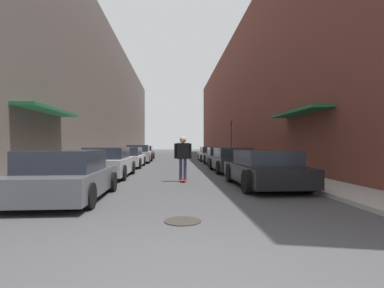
{
  "coord_description": "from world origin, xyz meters",
  "views": [
    {
      "loc": [
        -0.16,
        -3.2,
        1.46
      ],
      "look_at": [
        0.71,
        10.77,
        1.47
      ],
      "focal_mm": 28.0,
      "sensor_mm": 36.0,
      "label": 1
    }
  ],
  "objects_px": {
    "parked_car_right_1": "(232,160)",
    "parked_car_right_3": "(210,154)",
    "parked_car_left_0": "(66,176)",
    "traffic_light": "(231,135)",
    "parked_car_left_1": "(108,163)",
    "manhole_cover": "(183,221)",
    "parked_car_left_2": "(127,158)",
    "parked_car_right_0": "(264,169)",
    "parked_car_left_4": "(144,153)",
    "parked_car_right_2": "(220,157)",
    "parked_car_left_3": "(139,154)",
    "skateboarder": "(183,154)"
  },
  "relations": [
    {
      "from": "parked_car_right_0",
      "to": "parked_car_right_2",
      "type": "xyz_separation_m",
      "value": [
        0.15,
        10.64,
        -0.02
      ]
    },
    {
      "from": "parked_car_right_3",
      "to": "manhole_cover",
      "type": "distance_m",
      "value": 20.47
    },
    {
      "from": "parked_car_left_0",
      "to": "parked_car_right_2",
      "type": "bearing_deg",
      "value": 64.29
    },
    {
      "from": "parked_car_right_2",
      "to": "parked_car_right_3",
      "type": "bearing_deg",
      "value": 90.46
    },
    {
      "from": "parked_car_left_0",
      "to": "skateboarder",
      "type": "distance_m",
      "value": 4.89
    },
    {
      "from": "parked_car_left_0",
      "to": "skateboarder",
      "type": "relative_size",
      "value": 2.33
    },
    {
      "from": "parked_car_right_1",
      "to": "traffic_light",
      "type": "relative_size",
      "value": 1.27
    },
    {
      "from": "parked_car_right_3",
      "to": "parked_car_left_0",
      "type": "bearing_deg",
      "value": -108.66
    },
    {
      "from": "parked_car_left_1",
      "to": "traffic_light",
      "type": "relative_size",
      "value": 1.22
    },
    {
      "from": "parked_car_left_2",
      "to": "parked_car_right_3",
      "type": "bearing_deg",
      "value": 47.11
    },
    {
      "from": "parked_car_left_0",
      "to": "parked_car_left_2",
      "type": "relative_size",
      "value": 0.98
    },
    {
      "from": "parked_car_left_0",
      "to": "traffic_light",
      "type": "xyz_separation_m",
      "value": [
        8.16,
        19.4,
        1.68
      ]
    },
    {
      "from": "parked_car_right_2",
      "to": "traffic_light",
      "type": "distance_m",
      "value": 7.32
    },
    {
      "from": "parked_car_left_3",
      "to": "parked_car_left_4",
      "type": "bearing_deg",
      "value": 90.83
    },
    {
      "from": "parked_car_right_3",
      "to": "parked_car_right_0",
      "type": "bearing_deg",
      "value": -90.4
    },
    {
      "from": "parked_car_left_1",
      "to": "parked_car_left_4",
      "type": "distance_m",
      "value": 15.95
    },
    {
      "from": "parked_car_right_2",
      "to": "parked_car_left_2",
      "type": "bearing_deg",
      "value": -167.28
    },
    {
      "from": "parked_car_right_3",
      "to": "skateboarder",
      "type": "bearing_deg",
      "value": -101.31
    },
    {
      "from": "skateboarder",
      "to": "parked_car_left_4",
      "type": "bearing_deg",
      "value": 100.43
    },
    {
      "from": "parked_car_right_1",
      "to": "parked_car_right_3",
      "type": "height_order",
      "value": "parked_car_right_1"
    },
    {
      "from": "parked_car_right_2",
      "to": "parked_car_right_3",
      "type": "height_order",
      "value": "parked_car_right_2"
    },
    {
      "from": "parked_car_left_0",
      "to": "parked_car_left_3",
      "type": "relative_size",
      "value": 0.94
    },
    {
      "from": "parked_car_right_0",
      "to": "traffic_light",
      "type": "height_order",
      "value": "traffic_light"
    },
    {
      "from": "parked_car_left_0",
      "to": "parked_car_right_1",
      "type": "bearing_deg",
      "value": 52.22
    },
    {
      "from": "parked_car_left_1",
      "to": "parked_car_right_3",
      "type": "height_order",
      "value": "parked_car_left_1"
    },
    {
      "from": "parked_car_left_2",
      "to": "manhole_cover",
      "type": "distance_m",
      "value": 13.97
    },
    {
      "from": "parked_car_right_2",
      "to": "parked_car_left_0",
      "type": "bearing_deg",
      "value": -115.71
    },
    {
      "from": "parked_car_left_4",
      "to": "skateboarder",
      "type": "bearing_deg",
      "value": -79.57
    },
    {
      "from": "parked_car_left_4",
      "to": "parked_car_right_2",
      "type": "relative_size",
      "value": 0.96
    },
    {
      "from": "parked_car_left_2",
      "to": "skateboarder",
      "type": "relative_size",
      "value": 2.37
    },
    {
      "from": "parked_car_left_0",
      "to": "parked_car_left_2",
      "type": "xyz_separation_m",
      "value": [
        -0.14,
        11.2,
        -0.01
      ]
    },
    {
      "from": "parked_car_left_0",
      "to": "parked_car_left_1",
      "type": "height_order",
      "value": "parked_car_left_1"
    },
    {
      "from": "parked_car_left_3",
      "to": "parked_car_right_2",
      "type": "height_order",
      "value": "parked_car_left_3"
    },
    {
      "from": "parked_car_right_0",
      "to": "parked_car_right_1",
      "type": "bearing_deg",
      "value": 90.25
    },
    {
      "from": "parked_car_right_0",
      "to": "parked_car_left_4",
      "type": "bearing_deg",
      "value": 107.15
    },
    {
      "from": "traffic_light",
      "to": "parked_car_right_1",
      "type": "bearing_deg",
      "value": -100.91
    },
    {
      "from": "parked_car_left_0",
      "to": "parked_car_left_1",
      "type": "bearing_deg",
      "value": 90.59
    },
    {
      "from": "parked_car_left_0",
      "to": "parked_car_right_0",
      "type": "height_order",
      "value": "parked_car_left_0"
    },
    {
      "from": "parked_car_right_1",
      "to": "parked_car_right_2",
      "type": "distance_m",
      "value": 5.01
    },
    {
      "from": "parked_car_right_0",
      "to": "manhole_cover",
      "type": "relative_size",
      "value": 6.36
    },
    {
      "from": "traffic_light",
      "to": "parked_car_right_0",
      "type": "bearing_deg",
      "value": -97.35
    },
    {
      "from": "manhole_cover",
      "to": "parked_car_left_2",
      "type": "bearing_deg",
      "value": 103.01
    },
    {
      "from": "parked_car_left_2",
      "to": "parked_car_right_1",
      "type": "height_order",
      "value": "parked_car_right_1"
    },
    {
      "from": "parked_car_right_1",
      "to": "parked_car_right_2",
      "type": "bearing_deg",
      "value": 87.98
    },
    {
      "from": "parked_car_left_4",
      "to": "parked_car_right_3",
      "type": "height_order",
      "value": "parked_car_left_4"
    },
    {
      "from": "parked_car_right_3",
      "to": "manhole_cover",
      "type": "xyz_separation_m",
      "value": [
        -3.03,
        -20.24,
        -0.59
      ]
    },
    {
      "from": "parked_car_left_3",
      "to": "parked_car_right_3",
      "type": "bearing_deg",
      "value": 14.57
    },
    {
      "from": "parked_car_right_0",
      "to": "parked_car_right_2",
      "type": "height_order",
      "value": "parked_car_right_0"
    },
    {
      "from": "parked_car_right_2",
      "to": "traffic_light",
      "type": "bearing_deg",
      "value": 72.86
    },
    {
      "from": "parked_car_left_2",
      "to": "parked_car_right_1",
      "type": "xyz_separation_m",
      "value": [
        6.03,
        -3.6,
        0.01
      ]
    }
  ]
}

